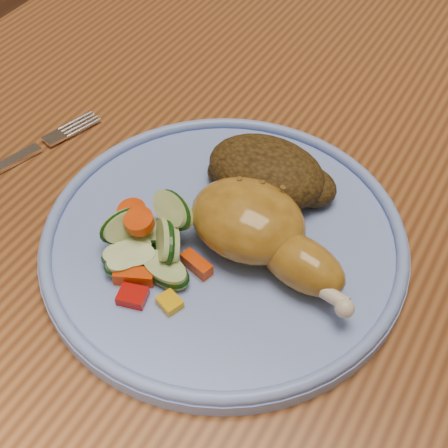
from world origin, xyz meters
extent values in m
cube|color=brown|center=(0.00, 0.00, 0.73)|extent=(0.90, 1.40, 0.04)
cube|color=brown|center=(-0.39, 0.64, 0.35)|extent=(0.06, 0.06, 0.71)
cube|color=#4C2D16|center=(0.00, 0.55, 0.43)|extent=(0.42, 0.42, 0.04)
cylinder|color=#4C2D16|center=(-0.18, 0.37, 0.21)|extent=(0.04, 0.04, 0.41)
cylinder|color=#4C2D16|center=(-0.18, 0.73, 0.21)|extent=(0.04, 0.04, 0.41)
cylinder|color=#748FDE|center=(-0.04, -0.12, 0.76)|extent=(0.30, 0.30, 0.01)
torus|color=#748FDE|center=(-0.04, -0.12, 0.77)|extent=(0.29, 0.29, 0.01)
ellipsoid|color=#AC7824|center=(-0.02, -0.12, 0.79)|extent=(0.10, 0.08, 0.05)
ellipsoid|color=#AC7824|center=(0.04, -0.13, 0.78)|extent=(0.08, 0.05, 0.04)
sphere|color=beige|center=(0.08, -0.15, 0.78)|extent=(0.01, 0.01, 0.01)
ellipsoid|color=#422E10|center=(-0.03, -0.06, 0.78)|extent=(0.10, 0.08, 0.05)
ellipsoid|color=#422E10|center=(0.00, -0.05, 0.77)|extent=(0.05, 0.04, 0.03)
ellipsoid|color=#422E10|center=(-0.06, -0.06, 0.77)|extent=(0.04, 0.04, 0.02)
cube|color=#A50A05|center=(-0.06, -0.21, 0.77)|extent=(0.02, 0.02, 0.01)
cube|color=#E5A507|center=(-0.04, -0.20, 0.77)|extent=(0.02, 0.02, 0.01)
cylinder|color=#EC4007|center=(-0.11, -0.14, 0.77)|extent=(0.02, 0.03, 0.01)
cube|color=#EC4007|center=(-0.07, -0.20, 0.77)|extent=(0.03, 0.02, 0.01)
cylinder|color=#EC4007|center=(-0.09, -0.16, 0.79)|extent=(0.02, 0.02, 0.01)
cube|color=#EC4007|center=(-0.04, -0.16, 0.77)|extent=(0.03, 0.02, 0.01)
cylinder|color=#BDD288|center=(-0.08, -0.18, 0.77)|extent=(0.06, 0.06, 0.02)
cylinder|color=#BDD288|center=(-0.07, -0.14, 0.79)|extent=(0.05, 0.05, 0.04)
cylinder|color=#BDD288|center=(-0.05, -0.18, 0.77)|extent=(0.05, 0.05, 0.02)
cylinder|color=#BDD288|center=(-0.06, -0.16, 0.78)|extent=(0.04, 0.05, 0.04)
cylinder|color=#BDD288|center=(-0.10, -0.17, 0.78)|extent=(0.04, 0.05, 0.04)
cylinder|color=#BDD288|center=(-0.09, -0.15, 0.77)|extent=(0.05, 0.05, 0.02)
cylinder|color=#BDD288|center=(-0.08, -0.18, 0.77)|extent=(0.05, 0.05, 0.02)
cube|color=silver|center=(-0.24, -0.09, 0.75)|extent=(0.03, 0.06, 0.00)
camera|label=1|loc=(0.13, -0.41, 1.14)|focal=50.00mm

